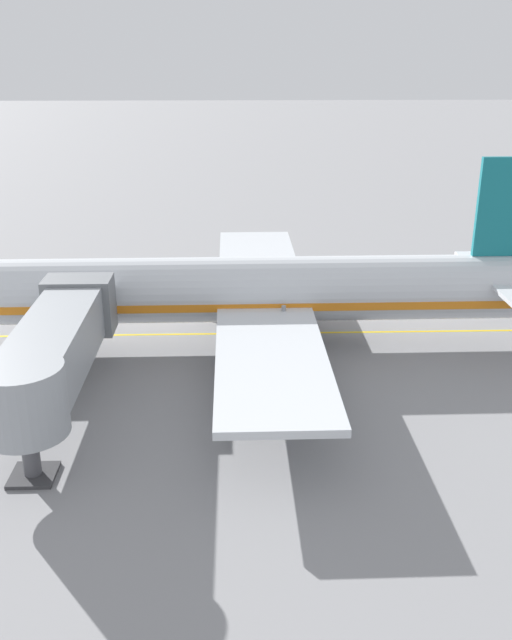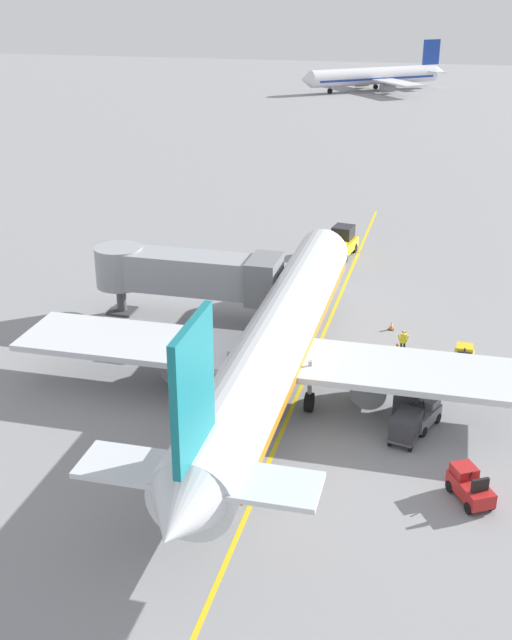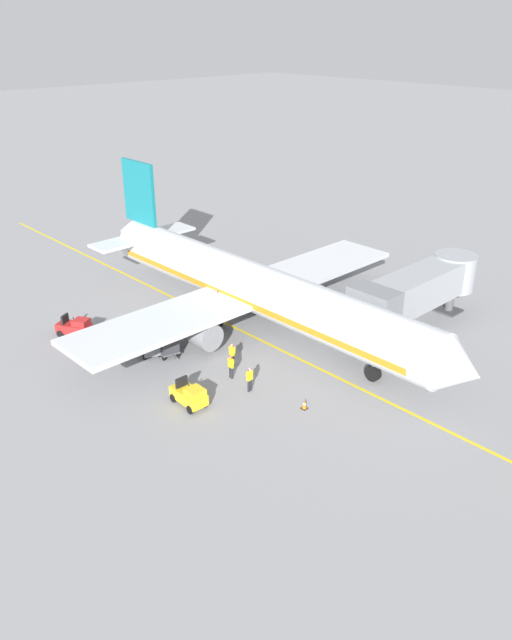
% 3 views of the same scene
% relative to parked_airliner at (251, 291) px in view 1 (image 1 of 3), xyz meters
% --- Properties ---
extents(ground_plane, '(400.00, 400.00, 0.00)m').
position_rel_parked_airliner_xyz_m(ground_plane, '(1.33, 0.69, -3.19)').
color(ground_plane, gray).
extents(gate_lead_in_line, '(0.24, 80.00, 0.01)m').
position_rel_parked_airliner_xyz_m(gate_lead_in_line, '(1.33, 0.69, -3.18)').
color(gate_lead_in_line, gold).
rests_on(gate_lead_in_line, ground).
extents(parked_airliner, '(30.04, 37.22, 10.63)m').
position_rel_parked_airliner_xyz_m(parked_airliner, '(0.00, 0.00, 0.00)').
color(parked_airliner, silver).
rests_on(parked_airliner, ground).
extents(jet_bridge, '(13.24, 3.50, 4.98)m').
position_rel_parked_airliner_xyz_m(jet_bridge, '(-8.45, 9.06, 0.27)').
color(jet_bridge, '#93999E').
rests_on(jet_bridge, ground).
extents(baggage_tug_lead, '(1.33, 2.52, 1.62)m').
position_rel_parked_airliner_xyz_m(baggage_tug_lead, '(10.55, 5.52, -2.47)').
color(baggage_tug_lead, gold).
rests_on(baggage_tug_lead, ground).
extents(baggage_tug_trailing, '(2.06, 2.77, 1.62)m').
position_rel_parked_airliner_xyz_m(baggage_tug_trailing, '(8.52, -1.79, -2.47)').
color(baggage_tug_trailing, slate).
rests_on(baggage_tug_trailing, ground).
extents(baggage_tug_spare, '(2.30, 2.76, 1.62)m').
position_rel_parked_airliner_xyz_m(baggage_tug_spare, '(11.01, -7.95, -2.47)').
color(baggage_tug_spare, '#B21E1E').
rests_on(baggage_tug_spare, ground).
extents(baggage_cart_front, '(1.75, 2.98, 1.58)m').
position_rel_parked_airliner_xyz_m(baggage_cart_front, '(7.72, -0.90, -2.24)').
color(baggage_cart_front, '#4C4C51').
rests_on(baggage_cart_front, ground).
extents(baggage_cart_second_in_train, '(1.75, 2.98, 1.58)m').
position_rel_parked_airliner_xyz_m(baggage_cart_second_in_train, '(7.75, -3.59, -2.24)').
color(baggage_cart_second_in_train, '#4C4C51').
rests_on(baggage_cart_second_in_train, ground).
extents(ground_crew_wing_walker, '(0.73, 0.28, 1.69)m').
position_rel_parked_airliner_xyz_m(ground_crew_wing_walker, '(6.76, 6.88, -2.23)').
color(ground_crew_wing_walker, '#232328').
rests_on(ground_crew_wing_walker, ground).
extents(ground_crew_loader, '(0.26, 0.73, 1.69)m').
position_rel_parked_airliner_xyz_m(ground_crew_loader, '(5.40, 3.64, -2.23)').
color(ground_crew_loader, '#232328').
rests_on(ground_crew_loader, ground).
extents(ground_crew_marshaller, '(0.28, 0.73, 1.69)m').
position_rel_parked_airliner_xyz_m(ground_crew_marshaller, '(6.55, 4.82, -2.23)').
color(ground_crew_marshaller, '#232328').
rests_on(ground_crew_marshaller, ground).
extents(safety_cone_nose_left, '(0.36, 0.36, 0.59)m').
position_rel_parked_airliner_xyz_m(safety_cone_nose_left, '(5.69, 10.67, -2.90)').
color(safety_cone_nose_left, black).
rests_on(safety_cone_nose_left, ground).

